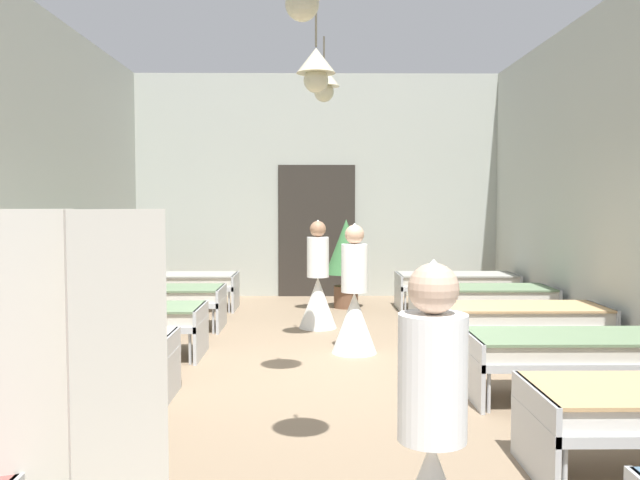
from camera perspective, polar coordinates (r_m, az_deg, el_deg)
The scene contains 15 objects.
ground_plane at distance 6.79m, azimuth -0.02°, elevation -11.93°, with size 7.19×11.89×0.10m, color #8C755B.
room_shell at distance 7.93m, azimuth -0.12°, elevation 5.50°, with size 6.99×11.49×4.05m.
bed_left_row_2 at distance 6.26m, azimuth -21.22°, elevation -8.85°, with size 1.90×0.84×0.57m.
bed_right_row_2 at distance 6.31m, azimuth 21.17°, elevation -8.76°, with size 1.90×0.84×0.57m.
bed_left_row_3 at distance 7.79m, azimuth -16.93°, elevation -6.40°, with size 1.90×0.84×0.57m.
bed_right_row_3 at distance 7.83m, azimuth 16.67°, elevation -6.35°, with size 1.90×0.84×0.57m.
bed_left_row_4 at distance 9.37m, azimuth -14.09°, elevation -4.74°, with size 1.90×0.84×0.57m.
bed_right_row_4 at distance 9.40m, azimuth 13.68°, elevation -4.71°, with size 1.90×0.84×0.57m.
bed_left_row_5 at distance 10.97m, azimuth -12.08°, elevation -3.55°, with size 1.90×0.84×0.57m.
bed_right_row_5 at distance 10.99m, azimuth 11.56°, elevation -3.53°, with size 1.90×0.84×0.57m.
nurse_near_aisle at distance 7.66m, azimuth 2.95°, elevation -5.74°, with size 0.52×0.52×1.49m.
nurse_mid_aisle at distance 9.16m, azimuth -0.21°, elevation -4.25°, with size 0.52×0.52×1.49m.
nurse_far_aisle at distance 3.11m, azimuth 9.51°, elevation -19.48°, with size 0.52×0.52×1.49m.
potted_plant at distance 10.86m, azimuth 2.24°, elevation -1.09°, with size 0.68×0.68×1.45m.
privacy_screen at distance 3.16m, azimuth -24.16°, elevation -13.20°, with size 1.23×0.29×1.70m.
Camera 1 is at (-0.07, -6.55, 1.73)m, focal length 37.45 mm.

